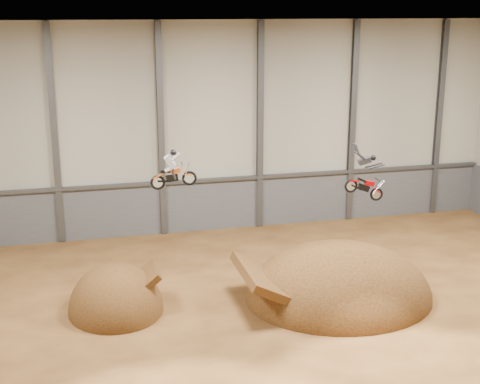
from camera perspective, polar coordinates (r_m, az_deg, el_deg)
name	(u,v)px	position (r m, az deg, el deg)	size (l,w,h in m)	color
floor	(276,325)	(32.70, 3.07, -11.31)	(40.00, 40.00, 0.00)	#513015
back_wall	(211,128)	(44.42, -2.51, 5.44)	(40.00, 0.10, 14.00)	#B1AE9D
ceiling	(281,25)	(29.21, 3.48, 14.04)	(40.00, 40.00, 0.00)	black
lower_band_back	(212,205)	(45.53, -2.41, -1.10)	(39.80, 0.18, 3.50)	#55585D
steel_rail	(212,180)	(44.90, -2.40, 1.05)	(39.80, 0.35, 0.20)	#47494F
steel_column_1	(54,136)	(43.36, -15.55, 4.64)	(0.40, 0.36, 13.90)	#47494F
steel_column_2	(161,131)	(43.68, -6.76, 5.18)	(0.40, 0.36, 13.90)	#47494F
steel_column_3	(260,127)	(45.00, 1.72, 5.58)	(0.40, 0.36, 13.90)	#47494F
steel_column_4	(352,123)	(47.23, 9.56, 5.84)	(0.40, 0.36, 13.90)	#47494F
steel_column_5	(439,119)	(50.26, 16.59, 5.99)	(0.40, 0.36, 13.90)	#47494F
takeoff_ramp	(116,310)	(34.73, -10.51, -9.88)	(4.74, 5.47, 4.74)	#3B220E
landing_ramp	(338,298)	(35.92, 8.39, -8.90)	(9.87, 8.73, 5.69)	#3B220E
fmx_rider_a	(174,167)	(32.31, -5.64, 2.14)	(2.24, 0.85, 2.03)	orange
fmx_rider_b	(362,173)	(35.13, 10.41, 1.61)	(2.93, 0.84, 2.51)	#C50006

